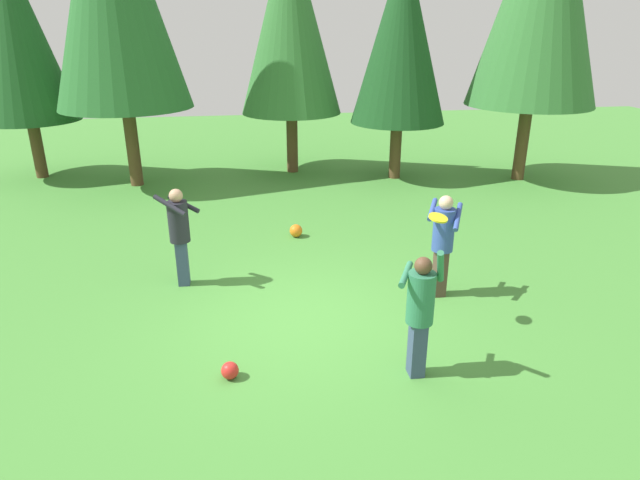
% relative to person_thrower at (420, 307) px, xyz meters
% --- Properties ---
extents(ground_plane, '(40.00, 40.00, 0.00)m').
position_rel_person_thrower_xyz_m(ground_plane, '(-1.24, 1.60, -0.97)').
color(ground_plane, '#478C38').
extents(person_thrower, '(0.64, 0.64, 1.80)m').
position_rel_person_thrower_xyz_m(person_thrower, '(0.00, 0.00, 0.00)').
color(person_thrower, '#38476B').
rests_on(person_thrower, ground_plane).
extents(person_catcher, '(0.69, 0.74, 1.71)m').
position_rel_person_thrower_xyz_m(person_catcher, '(1.05, 2.08, 0.05)').
color(person_catcher, '#4C382D').
rests_on(person_catcher, ground_plane).
extents(person_bystander, '(0.73, 0.69, 1.70)m').
position_rel_person_thrower_xyz_m(person_bystander, '(-3.15, 3.10, 0.04)').
color(person_bystander, '#38476B').
rests_on(person_bystander, ground_plane).
extents(frisbee, '(0.38, 0.38, 0.09)m').
position_rel_person_thrower_xyz_m(frisbee, '(0.58, 1.14, 0.73)').
color(frisbee, yellow).
extents(ball_red, '(0.23, 0.23, 0.23)m').
position_rel_person_thrower_xyz_m(ball_red, '(-2.36, 0.25, -0.86)').
color(ball_red, red).
rests_on(ball_red, ground_plane).
extents(ball_orange, '(0.27, 0.27, 0.27)m').
position_rel_person_thrower_xyz_m(ball_orange, '(-1.00, 5.05, -0.84)').
color(ball_orange, orange).
rests_on(ball_orange, ground_plane).
extents(tree_center, '(2.86, 2.86, 6.84)m').
position_rel_person_thrower_xyz_m(tree_center, '(-0.53, 10.50, 3.30)').
color(tree_center, brown).
rests_on(tree_center, ground_plane).
extents(tree_far_left, '(2.67, 2.67, 6.37)m').
position_rel_person_thrower_xyz_m(tree_far_left, '(-7.82, 10.91, 3.00)').
color(tree_far_left, brown).
rests_on(tree_far_left, ground_plane).
extents(tree_right, '(2.60, 2.60, 6.22)m').
position_rel_person_thrower_xyz_m(tree_right, '(2.32, 9.36, 2.91)').
color(tree_right, brown).
rests_on(tree_right, ground_plane).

